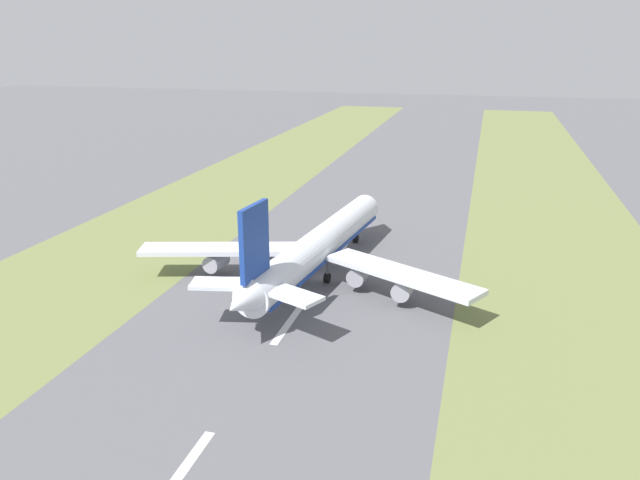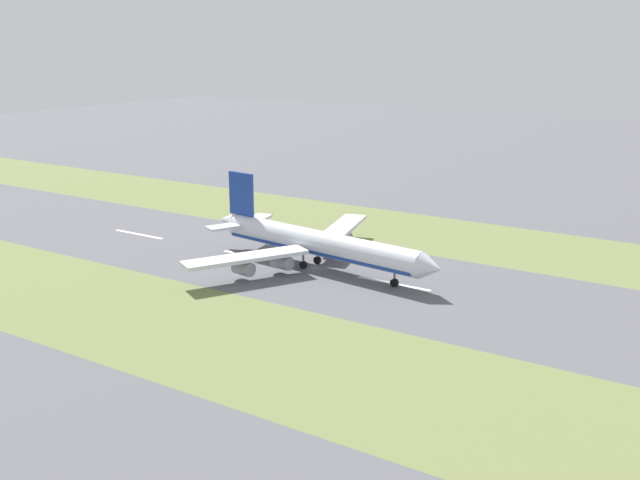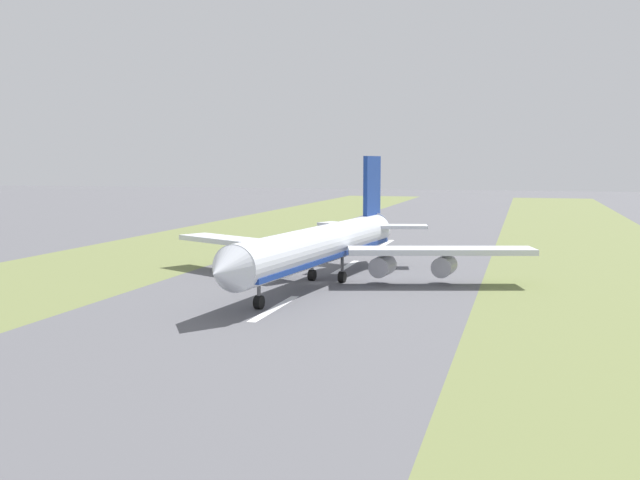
{
  "view_description": "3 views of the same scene",
  "coord_description": "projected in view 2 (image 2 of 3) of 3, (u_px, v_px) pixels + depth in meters",
  "views": [
    {
      "loc": [
        27.81,
        -105.52,
        42.96
      ],
      "look_at": [
        -0.62,
        1.01,
        7.0
      ],
      "focal_mm": 35.0,
      "sensor_mm": 36.0,
      "label": 1
    },
    {
      "loc": [
        141.92,
        93.62,
        52.75
      ],
      "look_at": [
        -0.62,
        1.01,
        7.0
      ],
      "focal_mm": 42.0,
      "sensor_mm": 36.0,
      "label": 2
    },
    {
      "loc": [
        -31.39,
        112.75,
        19.15
      ],
      "look_at": [
        -0.62,
        1.01,
        7.0
      ],
      "focal_mm": 42.0,
      "sensor_mm": 36.0,
      "label": 3
    }
  ],
  "objects": [
    {
      "name": "ground_plane",
      "position": [
        315.0,
        268.0,
        177.88
      ],
      "size": [
        800.0,
        800.0,
        0.0
      ],
      "primitive_type": "plane",
      "color": "#56565B"
    },
    {
      "name": "grass_median_west",
      "position": [
        401.0,
        229.0,
        214.32
      ],
      "size": [
        40.0,
        600.0,
        0.01
      ],
      "primitive_type": "cube",
      "color": "olive",
      "rests_on": "ground"
    },
    {
      "name": "grass_median_east",
      "position": [
        184.0,
        327.0,
        141.44
      ],
      "size": [
        40.0,
        600.0,
        0.01
      ],
      "primitive_type": "cube",
      "color": "olive",
      "rests_on": "ground"
    },
    {
      "name": "centreline_dash_near",
      "position": [
        139.0,
        234.0,
        208.91
      ],
      "size": [
        1.2,
        18.0,
        0.01
      ],
      "primitive_type": "cube",
      "color": "silver",
      "rests_on": "ground"
    },
    {
      "name": "centreline_dash_mid",
      "position": [
        252.0,
        256.0,
        187.87
      ],
      "size": [
        1.2,
        18.0,
        0.01
      ],
      "primitive_type": "cube",
      "color": "silver",
      "rests_on": "ground"
    },
    {
      "name": "centreline_dash_far",
      "position": [
        394.0,
        284.0,
        166.83
      ],
      "size": [
        1.2,
        18.0,
        0.01
      ],
      "primitive_type": "cube",
      "color": "silver",
      "rests_on": "ground"
    },
    {
      "name": "airplane_main_jet",
      "position": [
        314.0,
        243.0,
        177.46
      ],
      "size": [
        63.71,
        67.19,
        20.2
      ],
      "color": "silver",
      "rests_on": "ground"
    }
  ]
}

